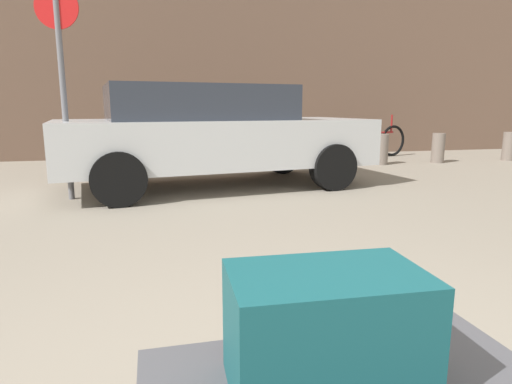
# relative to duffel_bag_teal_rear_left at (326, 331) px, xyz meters

# --- Properties ---
(duffel_bag_teal_rear_left) EXTENTS (0.55, 0.36, 0.35)m
(duffel_bag_teal_rear_left) POSITION_rel_duffel_bag_teal_rear_left_xyz_m (0.00, 0.00, 0.00)
(duffel_bag_teal_rear_left) COLOR #144C51
(duffel_bag_teal_rear_left) RESTS_ON luggage_cart
(parked_car) EXTENTS (4.51, 2.38, 1.42)m
(parked_car) POSITION_rel_duffel_bag_teal_rear_left_xyz_m (0.39, 5.17, 0.25)
(parked_car) COLOR silver
(parked_car) RESTS_ON ground_plane
(bicycle_leaning) EXTENTS (1.71, 0.52, 0.96)m
(bicycle_leaning) POSITION_rel_duffel_bag_teal_rear_left_xyz_m (4.55, 8.07, -0.14)
(bicycle_leaning) COLOR black
(bicycle_leaning) RESTS_ON ground_plane
(bollard_kerb_near) EXTENTS (0.26, 0.26, 0.61)m
(bollard_kerb_near) POSITION_rel_duffel_bag_teal_rear_left_xyz_m (2.67, 6.88, -0.21)
(bollard_kerb_near) COLOR #72665B
(bollard_kerb_near) RESTS_ON ground_plane
(bollard_kerb_mid) EXTENTS (0.26, 0.26, 0.61)m
(bollard_kerb_mid) POSITION_rel_duffel_bag_teal_rear_left_xyz_m (4.03, 6.88, -0.21)
(bollard_kerb_mid) COLOR #72665B
(bollard_kerb_mid) RESTS_ON ground_plane
(bollard_kerb_far) EXTENTS (0.26, 0.26, 0.61)m
(bollard_kerb_far) POSITION_rel_duffel_bag_teal_rear_left_xyz_m (5.31, 6.88, -0.21)
(bollard_kerb_far) COLOR #72665B
(bollard_kerb_far) RESTS_ON ground_plane
(bollard_corner) EXTENTS (0.26, 0.26, 0.61)m
(bollard_corner) POSITION_rel_duffel_bag_teal_rear_left_xyz_m (7.05, 6.88, -0.21)
(bollard_corner) COLOR #72665B
(bollard_corner) RESTS_ON ground_plane
(no_parking_sign) EXTENTS (0.50, 0.09, 2.52)m
(no_parking_sign) POSITION_rel_duffel_bag_teal_rear_left_xyz_m (-1.44, 4.71, 1.04)
(no_parking_sign) COLOR slate
(no_parking_sign) RESTS_ON ground_plane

